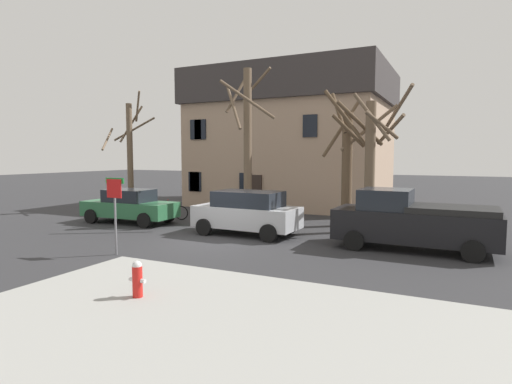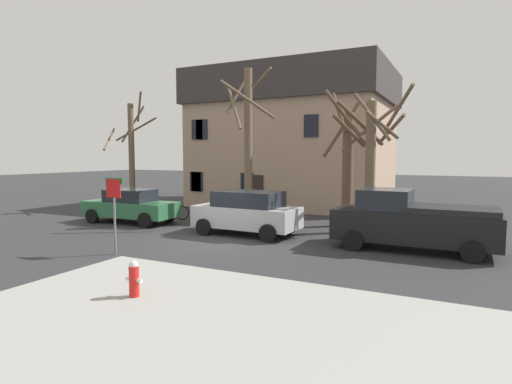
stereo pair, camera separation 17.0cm
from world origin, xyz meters
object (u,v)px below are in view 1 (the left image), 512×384
tree_bare_mid (247,140)px  bicycle_leaning (171,212)px  car_silver_wagon (247,212)px  tree_bare_end (372,157)px  car_green_sedan (130,206)px  street_sign_pole (115,201)px  tree_bare_near (130,152)px  tree_bare_far (347,159)px  fire_hydrant (137,278)px  pickup_truck_black (413,221)px  building_main (293,138)px

tree_bare_mid → bicycle_leaning: 5.35m
tree_bare_mid → car_silver_wagon: (1.35, -2.65, -3.03)m
tree_bare_end → car_green_sedan: bearing=-165.6°
tree_bare_end → street_sign_pole: (-6.61, -7.94, -1.38)m
tree_bare_near → tree_bare_far: tree_bare_near is taller
tree_bare_mid → car_green_sedan: tree_bare_mid is taller
car_green_sedan → tree_bare_far: bearing=20.9°
car_green_sedan → fire_hydrant: size_ratio=5.78×
car_green_sedan → car_silver_wagon: 6.42m
car_green_sedan → car_silver_wagon: car_silver_wagon is taller
tree_bare_far → tree_bare_near: bearing=-179.8°
tree_bare_near → car_green_sedan: 5.46m
car_green_sedan → pickup_truck_black: (12.73, -0.21, 0.18)m
building_main → tree_bare_far: (5.38, -7.25, -1.31)m
tree_bare_near → tree_bare_far: size_ratio=1.14×
tree_bare_mid → pickup_truck_black: 8.63m
tree_bare_far → car_silver_wagon: (-3.09, -3.86, -2.14)m
car_green_sedan → tree_bare_near: bearing=132.0°
street_sign_pole → fire_hydrant: bearing=-40.3°
tree_bare_far → fire_hydrant: 12.29m
tree_bare_mid → fire_hydrant: size_ratio=9.14×
tree_bare_mid → tree_bare_far: (4.45, 1.21, -0.89)m
car_silver_wagon → bicycle_leaning: bearing=159.9°
tree_bare_end → bicycle_leaning: (-9.62, -1.08, -2.77)m
building_main → fire_hydrant: building_main is taller
building_main → tree_bare_mid: building_main is taller
building_main → tree_bare_end: building_main is taller
tree_bare_mid → street_sign_pole: 7.95m
tree_bare_near → tree_bare_end: 14.03m
tree_bare_end → fire_hydrant: tree_bare_end is taller
tree_bare_near → tree_bare_mid: tree_bare_mid is taller
car_green_sedan → pickup_truck_black: 12.73m
tree_bare_near → bicycle_leaning: 5.65m
car_silver_wagon → car_green_sedan: bearing=178.0°
tree_bare_end → bicycle_leaning: bearing=-173.6°
car_green_sedan → pickup_truck_black: pickup_truck_black is taller
tree_bare_far → fire_hydrant: (-1.65, -11.92, -2.53)m
tree_bare_far → bicycle_leaning: 8.98m
pickup_truck_black → street_sign_pole: (-8.55, -4.96, 0.77)m
building_main → car_silver_wagon: size_ratio=2.81×
building_main → car_green_sedan: size_ratio=2.61×
fire_hydrant → building_main: bearing=101.0°
tree_bare_far → pickup_truck_black: tree_bare_far is taller
building_main → bicycle_leaning: building_main is taller
tree_bare_far → street_sign_pole: size_ratio=2.42×
car_silver_wagon → street_sign_pole: (-2.24, -4.94, 0.84)m
tree_bare_far → tree_bare_end: bearing=-33.9°
tree_bare_near → bicycle_leaning: size_ratio=4.04×
street_sign_pole → pickup_truck_black: bearing=30.1°
tree_bare_end → pickup_truck_black: (1.94, -2.98, -2.15)m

